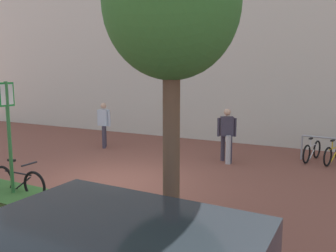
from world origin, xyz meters
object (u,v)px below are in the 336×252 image
(parking_sign_post, at_px, (8,124))
(bollard_steel, at_px, (228,150))
(person_shirt_blue, at_px, (104,122))
(tree_sidewalk, at_px, (172,7))
(person_suited_navy, at_px, (227,132))
(bike_at_sign, at_px, (19,182))

(parking_sign_post, relative_size, bollard_steel, 2.93)
(person_shirt_blue, bearing_deg, tree_sidewalk, -44.06)
(bollard_steel, bearing_deg, person_suited_navy, 121.53)
(person_suited_navy, bearing_deg, bike_at_sign, -121.54)
(parking_sign_post, distance_m, bike_at_sign, 1.38)
(tree_sidewalk, xyz_separation_m, parking_sign_post, (-4.04, 0.09, -2.10))
(bike_at_sign, bearing_deg, person_shirt_blue, 107.36)
(parking_sign_post, distance_m, bollard_steel, 6.34)
(parking_sign_post, distance_m, person_suited_navy, 6.37)
(bike_at_sign, xyz_separation_m, bollard_steel, (3.37, 5.06, 0.10))
(parking_sign_post, bearing_deg, bike_at_sign, 106.21)
(bollard_steel, bearing_deg, person_shirt_blue, 177.57)
(tree_sidewalk, bearing_deg, person_suited_navy, 98.83)
(tree_sidewalk, distance_m, bollard_steel, 6.36)
(bike_at_sign, height_order, bollard_steel, bollard_steel)
(bike_at_sign, bearing_deg, parking_sign_post, -73.79)
(tree_sidewalk, distance_m, person_shirt_blue, 8.49)
(bike_at_sign, height_order, person_suited_navy, person_suited_navy)
(parking_sign_post, bearing_deg, tree_sidewalk, -1.21)
(tree_sidewalk, relative_size, person_suited_navy, 2.93)
(parking_sign_post, relative_size, person_shirt_blue, 1.54)
(tree_sidewalk, bearing_deg, parking_sign_post, 178.79)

